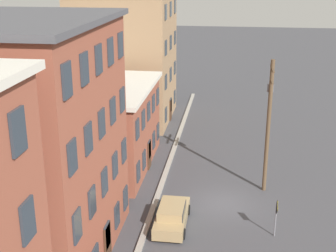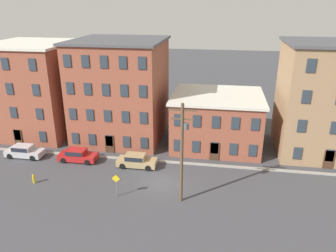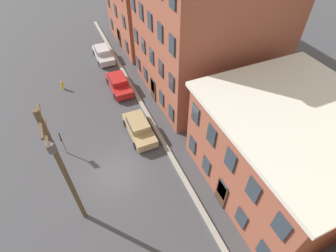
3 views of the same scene
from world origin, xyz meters
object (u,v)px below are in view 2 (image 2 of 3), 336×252
Objects in this scene: car_tan at (136,160)px; utility_pole at (182,149)px; car_red at (77,155)px; caution_sign at (116,182)px; car_silver at (24,151)px; fire_hydrant at (34,179)px.

utility_pole is (5.83, -5.87, 4.55)m from car_tan.
car_red is 1.85× the size of caution_sign.
car_red is at bearing 0.22° from car_silver.
car_silver is 21.00m from utility_pole.
car_silver is at bearing 179.26° from car_tan.
caution_sign is at bearing -177.00° from utility_pole.
car_tan is at bearing 87.34° from caution_sign.
car_red is 9.36m from caution_sign.
utility_pole is (19.59, -6.05, 4.55)m from car_silver.
car_red reaches higher than fire_hydrant.
car_red is 0.47× the size of utility_pole.
fire_hydrant is (-15.21, 0.65, -4.81)m from utility_pole.
utility_pole is at bearing -17.17° from car_silver.
car_silver is 6.69m from car_red.
car_tan is at bearing -0.74° from car_silver.
car_silver reaches higher than fire_hydrant.
utility_pole reaches higher than fire_hydrant.
car_red and car_tan have the same top height.
caution_sign reaches higher than car_tan.
car_silver and car_red have the same top height.
caution_sign reaches higher than fire_hydrant.
car_silver is 13.76m from car_tan.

